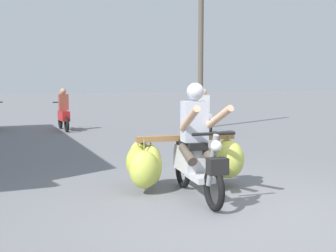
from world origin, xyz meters
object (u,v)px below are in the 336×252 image
(motorbike_distant_ahead_left, at_px, (203,116))
(motorbike_distant_ahead_right, at_px, (64,114))
(motorbike_main_loaded, at_px, (187,158))
(utility_pole, at_px, (201,42))

(motorbike_distant_ahead_left, bearing_deg, motorbike_distant_ahead_right, 144.11)
(motorbike_main_loaded, distance_m, motorbike_distant_ahead_right, 8.55)
(motorbike_distant_ahead_left, distance_m, motorbike_distant_ahead_right, 4.64)
(motorbike_distant_ahead_right, bearing_deg, motorbike_distant_ahead_left, -35.89)
(motorbike_distant_ahead_right, bearing_deg, utility_pole, -13.56)
(motorbike_distant_ahead_left, bearing_deg, motorbike_main_loaded, -120.01)
(motorbike_distant_ahead_left, xyz_separation_m, motorbike_distant_ahead_right, (-3.76, 2.72, 0.00))
(motorbike_distant_ahead_right, xyz_separation_m, utility_pole, (4.51, -1.09, 2.39))
(motorbike_distant_ahead_left, relative_size, motorbike_distant_ahead_right, 0.99)
(motorbike_main_loaded, relative_size, motorbike_distant_ahead_left, 1.15)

